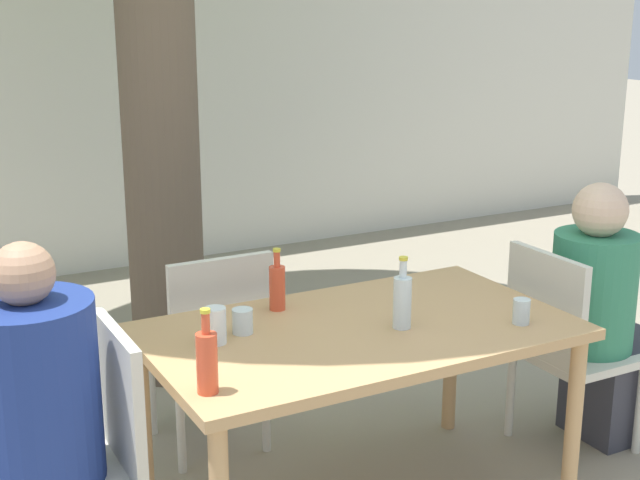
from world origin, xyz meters
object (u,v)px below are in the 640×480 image
Objects in this scene: water_bottle_2 at (402,300)px; drinking_glass_1 at (216,326)px; patio_chair_1 at (563,340)px; drinking_glass_2 at (521,311)px; patio_chair_2 at (213,341)px; soda_bottle_0 at (277,286)px; dining_table_front at (359,347)px; soda_bottle_1 at (207,361)px; person_seated_1 at (605,326)px; drinking_glass_0 at (243,321)px; person_seated_0 at (12,453)px; patio_chair_0 at (88,450)px.

water_bottle_2 is 0.67m from drinking_glass_1.
drinking_glass_2 is (-0.46, -0.25, 0.28)m from patio_chair_1.
patio_chair_2 is 1.28m from drinking_glass_2.
drinking_glass_2 is at bearing -37.86° from soda_bottle_0.
soda_bottle_1 reaches higher than dining_table_front.
person_seated_1 is 12.96× the size of drinking_glass_0.
dining_table_front is 1.23m from person_seated_0.
drinking_glass_1 is (-0.33, -0.21, -0.03)m from soda_bottle_0.
soda_bottle_0 is 2.70× the size of drinking_glass_0.
water_bottle_2 reaches higher than dining_table_front.
patio_chair_2 is 3.71× the size of soda_bottle_0.
patio_chair_1 is 1.73m from soda_bottle_1.
dining_table_front is 1.27× the size of person_seated_0.
patio_chair_0 is 6.97× the size of drinking_glass_1.
patio_chair_1 is at bearing 90.00° from person_seated_0.
dining_table_front is 0.75m from soda_bottle_1.
soda_bottle_1 is at bearing -158.93° from dining_table_front.
patio_chair_1 is (0.99, 0.00, -0.16)m from dining_table_front.
drinking_glass_2 is at bearing -18.29° from drinking_glass_1.
patio_chair_0 is at bearing -167.06° from drinking_glass_0.
patio_chair_1 is 3.36× the size of soda_bottle_1.
person_seated_0 is 4.53× the size of soda_bottle_1.
drinking_glass_1 is at bearing 161.71° from drinking_glass_2.
soda_bottle_0 is at bearing 77.90° from person_seated_1.
person_seated_1 is at bearing -0.00° from dining_table_front.
water_bottle_2 is at bearing -32.58° from dining_table_front.
person_seated_0 is 2.45m from person_seated_1.
drinking_glass_1 is at bearing 97.58° from person_seated_0.
soda_bottle_1 is at bearing -131.55° from soda_bottle_0.
drinking_glass_1 is at bearing 86.44° from patio_chair_1.
person_seated_0 reaches higher than drinking_glass_1.
drinking_glass_1 is (0.17, 0.36, -0.04)m from soda_bottle_1.
patio_chair_0 and patio_chair_2 have the same top height.
soda_bottle_0 is 0.49m from water_bottle_2.
drinking_glass_0 is (-1.62, 0.14, 0.26)m from person_seated_1.
patio_chair_2 is at bearing 68.01° from soda_bottle_1.
drinking_glass_1 is at bearing 70.09° from patio_chair_2.
person_seated_0 is at bearing -172.42° from drinking_glass_1.
patio_chair_0 is at bearing 90.00° from person_seated_1.
person_seated_1 is at bearing -90.00° from patio_chair_1.
person_seated_1 is at bearing 90.00° from patio_chair_0.
patio_chair_0 is at bearing 139.85° from soda_bottle_1.
patio_chair_1 is at bearing 90.00° from patio_chair_0.
soda_bottle_0 reaches higher than dining_table_front.
person_seated_1 reaches higher than drinking_glass_1.
water_bottle_2 is (1.12, -0.08, 0.34)m from patio_chair_0.
drinking_glass_0 is at bearing 85.16° from person_seated_1.
drinking_glass_2 is (0.53, -0.25, 0.12)m from dining_table_front.
soda_bottle_1 is 2.86× the size of drinking_glass_2.
dining_table_front is at bearing 90.00° from person_seated_0.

